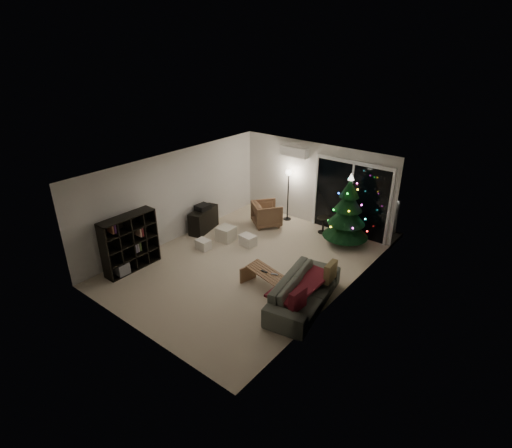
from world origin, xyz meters
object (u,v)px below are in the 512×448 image
Objects in this scene: media_cabinet at (204,220)px; sofa at (304,292)px; christmas_tree at (348,210)px; coffee_table at (269,282)px; armchair at (267,214)px; bookshelf at (126,241)px.

sofa is at bearing -30.68° from media_cabinet.
sofa is 1.12× the size of christmas_tree.
coffee_table is at bearing -94.99° from christmas_tree.
armchair is 3.48m from coffee_table.
bookshelf reaches higher than media_cabinet.
media_cabinet is 4.17m from christmas_tree.
coffee_table is (3.39, -1.28, -0.13)m from media_cabinet.
armchair is 4.09m from sofa.
christmas_tree reaches higher than coffee_table.
bookshelf is 1.32× the size of media_cabinet.
bookshelf is at bearing -104.18° from media_cabinet.
bookshelf is 2.66m from media_cabinet.
sofa is at bearing 14.08° from coffee_table.
coffee_table is at bearing 80.25° from sofa.
media_cabinet is 3.63m from coffee_table.
sofa is at bearing -78.59° from christmas_tree.
sofa is (4.30, -1.27, -0.00)m from media_cabinet.
christmas_tree reaches higher than bookshelf.
bookshelf is at bearing 109.75° from armchair.
media_cabinet is 0.82× the size of coffee_table.
christmas_tree is (0.27, 3.14, 0.81)m from coffee_table.
media_cabinet is 0.53× the size of christmas_tree.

